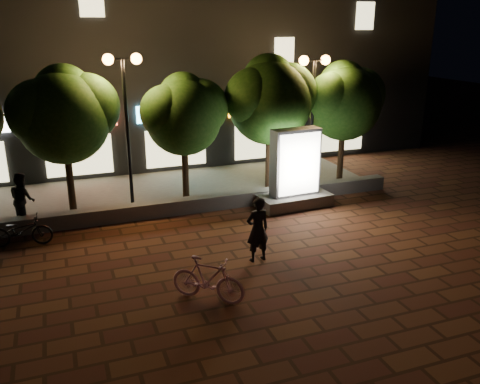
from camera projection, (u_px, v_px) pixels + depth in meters
name	position (u px, v px, depth m)	size (l,w,h in m)	color
ground	(218.00, 262.00, 13.71)	(80.00, 80.00, 0.00)	#512D19
retaining_wall	(182.00, 206.00, 17.19)	(16.00, 0.45, 0.50)	slate
sidewalk	(167.00, 190.00, 19.48)	(16.00, 5.00, 0.08)	slate
building_block	(132.00, 50.00, 23.68)	(28.00, 8.12, 11.30)	black
tree_left	(64.00, 112.00, 16.35)	(3.60, 3.00, 4.89)	black
tree_mid	(184.00, 112.00, 17.73)	(3.24, 2.70, 4.50)	black
tree_right	(270.00, 97.00, 18.71)	(3.72, 3.10, 5.07)	black
tree_far_right	(345.00, 98.00, 19.82)	(3.48, 2.90, 4.76)	black
street_lamp_left	(125.00, 92.00, 16.57)	(1.26, 0.36, 5.18)	black
street_lamp_right	(314.00, 87.00, 18.91)	(1.26, 0.36, 4.98)	black
ad_kiosk	(295.00, 175.00, 17.60)	(2.64, 1.44, 2.78)	slate
scooter_pink	(208.00, 279.00, 11.65)	(0.51, 1.81, 1.09)	pink
rider	(258.00, 229.00, 13.52)	(0.67, 0.44, 1.83)	black
scooter_parked	(21.00, 231.00, 14.58)	(0.62, 1.77, 0.93)	black
pedestrian	(23.00, 199.00, 15.78)	(0.83, 0.65, 1.72)	black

